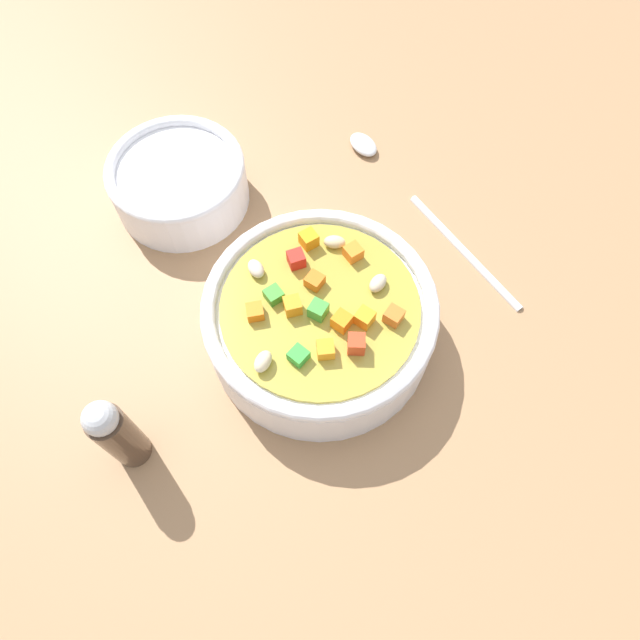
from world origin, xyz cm
name	(u,v)px	position (x,y,z in cm)	size (l,w,h in cm)	color
ground_plane	(320,341)	(0.00, 0.00, -1.00)	(140.00, 140.00, 2.00)	#9E754F
soup_bowl_main	(320,319)	(0.00, 0.00, 3.09)	(18.51, 18.51, 6.69)	white
spoon	(414,196)	(5.88, 16.29, 0.45)	(18.60, 18.05, 1.07)	silver
side_bowl_small	(179,182)	(-15.82, 11.72, 2.56)	(12.67, 12.67, 4.94)	white
pepper_shaker	(116,433)	(-12.00, -12.54, 4.57)	(2.66, 2.66, 9.16)	#4C3828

